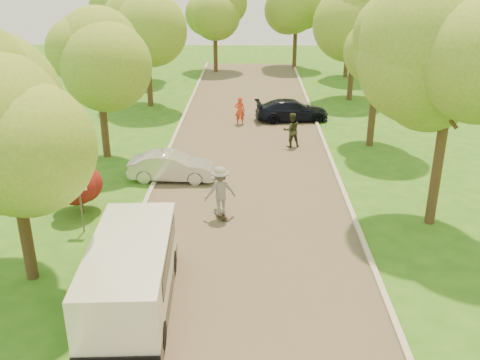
# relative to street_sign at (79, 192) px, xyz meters

# --- Properties ---
(ground) EXTENTS (100.00, 100.00, 0.00)m
(ground) POSITION_rel_street_sign_xyz_m (5.80, -4.00, -1.56)
(ground) COLOR #276117
(ground) RESTS_ON ground
(road) EXTENTS (8.00, 60.00, 0.01)m
(road) POSITION_rel_street_sign_xyz_m (5.80, 4.00, -1.56)
(road) COLOR #4C4438
(road) RESTS_ON ground
(curb_left) EXTENTS (0.18, 60.00, 0.12)m
(curb_left) POSITION_rel_street_sign_xyz_m (1.75, 4.00, -1.50)
(curb_left) COLOR #B2AD9E
(curb_left) RESTS_ON ground
(curb_right) EXTENTS (0.18, 60.00, 0.12)m
(curb_right) POSITION_rel_street_sign_xyz_m (9.85, 4.00, -1.50)
(curb_right) COLOR #B2AD9E
(curb_right) RESTS_ON ground
(street_sign) EXTENTS (0.55, 0.06, 2.17)m
(street_sign) POSITION_rel_street_sign_xyz_m (0.00, 0.00, 0.00)
(street_sign) COLOR #59595E
(street_sign) RESTS_ON ground
(red_shrub) EXTENTS (1.70, 1.70, 1.95)m
(red_shrub) POSITION_rel_street_sign_xyz_m (-0.50, 1.50, -0.47)
(red_shrub) COLOR #382619
(red_shrub) RESTS_ON ground
(tree_l_mida) EXTENTS (4.71, 4.60, 7.39)m
(tree_l_mida) POSITION_rel_street_sign_xyz_m (-0.50, -3.00, 3.61)
(tree_l_mida) COLOR #382619
(tree_l_mida) RESTS_ON ground
(tree_l_midb) EXTENTS (4.30, 4.20, 6.62)m
(tree_l_midb) POSITION_rel_street_sign_xyz_m (-1.01, 8.00, 3.02)
(tree_l_midb) COLOR #382619
(tree_l_midb) RESTS_ON ground
(tree_l_far) EXTENTS (4.92, 4.80, 7.79)m
(tree_l_far) POSITION_rel_street_sign_xyz_m (-0.59, 18.00, 3.90)
(tree_l_far) COLOR #382619
(tree_l_far) RESTS_ON ground
(tree_r_mida) EXTENTS (5.13, 5.00, 7.95)m
(tree_r_mida) POSITION_rel_street_sign_xyz_m (12.82, 1.00, 3.97)
(tree_r_mida) COLOR #382619
(tree_r_mida) RESTS_ON ground
(tree_r_midb) EXTENTS (4.51, 4.40, 7.01)m
(tree_r_midb) POSITION_rel_street_sign_xyz_m (12.40, 10.00, 3.32)
(tree_r_midb) COLOR #382619
(tree_r_midb) RESTS_ON ground
(tree_r_far) EXTENTS (5.33, 5.20, 8.34)m
(tree_r_far) POSITION_rel_street_sign_xyz_m (13.03, 20.00, 4.27)
(tree_r_far) COLOR #382619
(tree_r_far) RESTS_ON ground
(tree_bg_a) EXTENTS (5.12, 5.00, 7.72)m
(tree_bg_a) POSITION_rel_street_sign_xyz_m (-2.98, 26.00, 3.75)
(tree_bg_a) COLOR #382619
(tree_bg_a) RESTS_ON ground
(tree_bg_b) EXTENTS (5.12, 5.00, 7.95)m
(tree_bg_b) POSITION_rel_street_sign_xyz_m (14.02, 28.00, 3.97)
(tree_bg_b) COLOR #382619
(tree_bg_b) RESTS_ON ground
(tree_bg_c) EXTENTS (4.92, 4.80, 7.33)m
(tree_bg_c) POSITION_rel_street_sign_xyz_m (3.01, 30.00, 3.46)
(tree_bg_c) COLOR #382619
(tree_bg_c) RESTS_ON ground
(tree_bg_d) EXTENTS (5.12, 5.00, 7.72)m
(tree_bg_d) POSITION_rel_street_sign_xyz_m (10.02, 32.00, 3.75)
(tree_bg_d) COLOR #382619
(tree_bg_d) RESTS_ON ground
(minivan) EXTENTS (2.42, 5.48, 2.00)m
(minivan) POSITION_rel_street_sign_xyz_m (2.70, -4.39, -0.51)
(minivan) COLOR white
(minivan) RESTS_ON ground
(silver_sedan) EXTENTS (3.86, 1.50, 1.25)m
(silver_sedan) POSITION_rel_street_sign_xyz_m (2.50, 4.98, -0.94)
(silver_sedan) COLOR #B8B8BD
(silver_sedan) RESTS_ON ground
(dark_sedan) EXTENTS (4.60, 2.33, 1.28)m
(dark_sedan) POSITION_rel_street_sign_xyz_m (8.40, 14.66, -0.92)
(dark_sedan) COLOR black
(dark_sedan) RESTS_ON ground
(longboard) EXTENTS (0.59, 1.01, 0.11)m
(longboard) POSITION_rel_street_sign_xyz_m (4.83, 1.31, -1.46)
(longboard) COLOR black
(longboard) RESTS_ON ground
(skateboarder) EXTENTS (1.40, 1.09, 1.90)m
(skateboarder) POSITION_rel_street_sign_xyz_m (4.83, 1.31, -0.49)
(skateboarder) COLOR gray
(skateboarder) RESTS_ON longboard
(person_striped) EXTENTS (0.63, 0.44, 1.65)m
(person_striped) POSITION_rel_street_sign_xyz_m (5.28, 13.78, -0.74)
(person_striped) COLOR red
(person_striped) RESTS_ON ground
(person_olive) EXTENTS (1.03, 0.89, 1.83)m
(person_olive) POSITION_rel_street_sign_xyz_m (8.04, 9.64, -0.65)
(person_olive) COLOR #2B2F1C
(person_olive) RESTS_ON ground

